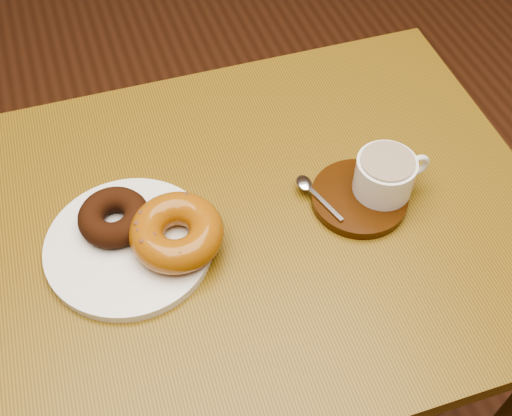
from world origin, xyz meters
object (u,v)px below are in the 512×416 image
object	(u,v)px
coffee_cup	(386,174)
donut_plate	(129,245)
cafe_table	(244,270)
saucer	(359,198)

from	to	relation	value
coffee_cup	donut_plate	bearing A→B (deg)	176.02
cafe_table	coffee_cup	distance (m)	0.28
donut_plate	saucer	bearing A→B (deg)	-4.75
cafe_table	coffee_cup	xyz separation A→B (m)	(0.21, -0.02, 0.18)
cafe_table	coffee_cup	world-z (taller)	coffee_cup
donut_plate	saucer	size ratio (longest dim) A/B	1.65
saucer	coffee_cup	size ratio (longest dim) A/B	1.24
cafe_table	donut_plate	bearing A→B (deg)	179.75
cafe_table	saucer	bearing A→B (deg)	-5.97
donut_plate	coffee_cup	world-z (taller)	coffee_cup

